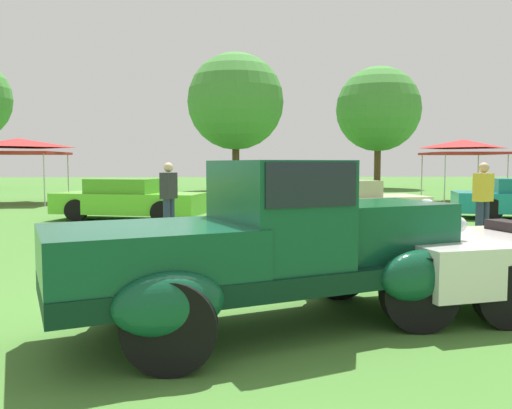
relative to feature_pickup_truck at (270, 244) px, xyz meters
name	(u,v)px	position (x,y,z in m)	size (l,w,h in m)	color
ground_plane	(205,328)	(-0.66, 0.02, -0.86)	(120.00, 120.00, 0.00)	#42752D
feature_pickup_truck	(270,244)	(0.00, 0.00, 0.00)	(4.48, 2.97, 1.70)	black
show_car_lime	(129,200)	(-3.42, 10.51, -0.27)	(4.68, 2.77, 1.22)	#60C62D
show_car_cream	(344,203)	(2.64, 8.73, -0.27)	(4.45, 2.28, 1.22)	beige
spectator_near_truck	(169,196)	(-1.83, 6.96, 0.05)	(0.39, 0.46, 1.69)	#283351
spectator_between_cars	(483,199)	(4.99, 5.76, 0.05)	(0.47, 0.40, 1.69)	#283351
canopy_tent_left_field	(19,145)	(-9.18, 17.16, 1.56)	(3.39, 3.39, 2.71)	#B7B7BC
canopy_tent_center_field	(463,146)	(9.70, 17.35, 1.56)	(2.93, 2.93, 2.71)	#B7B7BC
treeline_mid_left	(236,102)	(-0.10, 27.19, 4.54)	(5.85, 5.85, 8.34)	#47331E
treeline_center	(378,109)	(9.47, 30.01, 4.42)	(5.64, 5.64, 8.11)	brown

